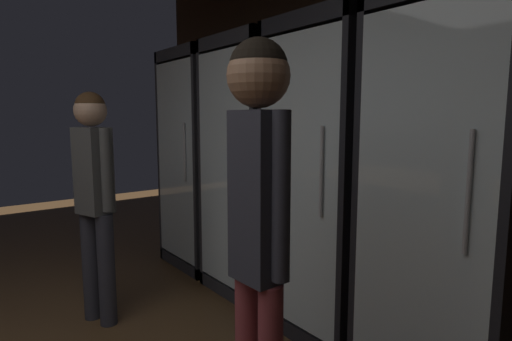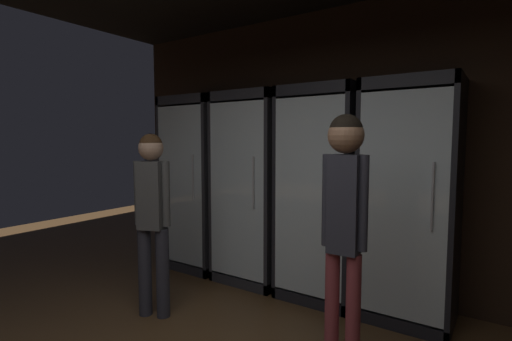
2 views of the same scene
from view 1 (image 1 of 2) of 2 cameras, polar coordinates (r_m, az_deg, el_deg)
The scene contains 7 objects.
wall_back at distance 2.67m, azimuth 20.99°, elevation 7.07°, with size 6.00×0.06×2.80m, color black.
cooler_far_left at distance 3.89m, azimuth -6.88°, elevation 1.20°, with size 0.74×0.61×2.00m.
cooler_left at distance 3.24m, azimuth 0.28°, elevation 0.08°, with size 0.74×0.61×2.00m.
cooler_center at distance 2.67m, azimuth 10.75°, elevation -1.66°, with size 0.74×0.61×2.00m.
cooler_right at distance 2.24m, azimuth 26.03°, elevation -3.95°, with size 0.74×0.61×2.00m.
shopper_near at distance 1.45m, azimuth 0.33°, elevation -4.73°, with size 0.29×0.22×1.66m.
shopper_far at distance 2.90m, azimuth -21.69°, elevation -2.11°, with size 0.31×0.23×1.56m.
Camera 1 is at (1.39, 0.75, 1.39)m, focal length 28.59 mm.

